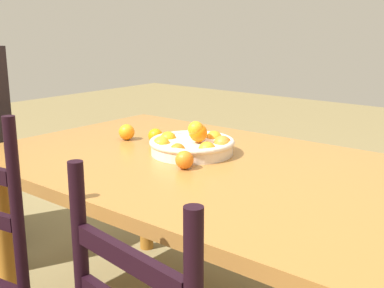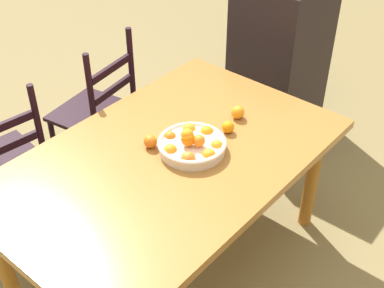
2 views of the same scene
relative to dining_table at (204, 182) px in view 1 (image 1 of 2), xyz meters
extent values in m
cube|color=#97632C|center=(0.00, 0.00, 0.06)|extent=(1.73, 1.10, 0.05)
cylinder|color=#9C601E|center=(0.74, -0.42, -0.31)|extent=(0.07, 0.07, 0.69)
cylinder|color=#9C601E|center=(0.74, 0.42, -0.31)|extent=(0.07, 0.07, 0.69)
cylinder|color=black|center=(0.12, 0.70, 0.07)|extent=(0.04, 0.04, 0.54)
cylinder|color=black|center=(-0.21, 0.75, 0.03)|extent=(0.04, 0.04, 0.51)
cube|color=black|center=(-0.40, 0.77, 0.12)|extent=(0.35, 0.07, 0.04)
cylinder|color=beige|center=(0.11, -0.06, 0.10)|extent=(0.32, 0.32, 0.05)
torus|color=beige|center=(0.11, -0.06, 0.13)|extent=(0.34, 0.34, 0.02)
sphere|color=orange|center=(0.23, -0.05, 0.12)|extent=(0.07, 0.07, 0.07)
sphere|color=orange|center=(0.19, 0.03, 0.12)|extent=(0.07, 0.07, 0.07)
sphere|color=orange|center=(0.08, 0.06, 0.12)|extent=(0.06, 0.06, 0.06)
sphere|color=orange|center=(0.00, -0.02, 0.12)|extent=(0.07, 0.07, 0.07)
sphere|color=orange|center=(0.01, -0.12, 0.12)|extent=(0.07, 0.07, 0.07)
sphere|color=orange|center=(0.09, -0.18, 0.12)|extent=(0.07, 0.07, 0.07)
sphere|color=orange|center=(0.17, -0.16, 0.12)|extent=(0.06, 0.06, 0.06)
sphere|color=orange|center=(0.08, -0.05, 0.18)|extent=(0.06, 0.06, 0.06)
sphere|color=orange|center=(0.08, -0.06, 0.17)|extent=(0.07, 0.07, 0.07)
sphere|color=orange|center=(0.11, -0.11, 0.16)|extent=(0.06, 0.06, 0.06)
sphere|color=orange|center=(0.35, -0.10, 0.11)|extent=(0.06, 0.06, 0.06)
sphere|color=orange|center=(0.48, -0.06, 0.11)|extent=(0.07, 0.07, 0.07)
sphere|color=orange|center=(0.00, 0.11, 0.11)|extent=(0.07, 0.07, 0.07)
camera|label=1|loc=(-1.09, 1.39, 0.59)|focal=45.96mm
camera|label=2|loc=(-1.42, -1.36, 1.63)|focal=48.63mm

